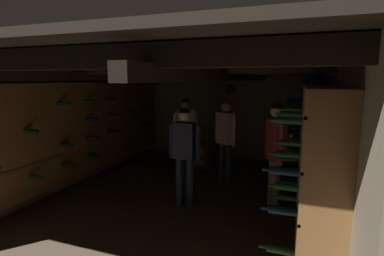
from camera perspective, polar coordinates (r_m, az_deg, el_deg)
ground_plane at (r=5.40m, az=-2.96°, el=-13.73°), size 8.40×8.40×0.00m
room_shell at (r=5.27m, az=-1.90°, el=1.68°), size 4.72×6.52×2.41m
wine_crate_stack at (r=7.23m, az=1.28°, el=-5.21°), size 0.52×0.35×0.60m
display_bottle at (r=7.13m, az=0.18°, el=-1.82°), size 0.08×0.08×0.35m
person_host_center at (r=4.89m, az=-1.46°, el=-3.81°), size 0.54×0.23×1.66m
person_guest_mid_right at (r=4.79m, az=15.71°, el=-3.54°), size 0.42×0.50×1.76m
person_guest_far_right at (r=5.89m, az=6.39°, el=-1.15°), size 0.47×0.37×1.72m
person_guest_rear_center at (r=6.38m, az=-1.24°, el=-0.35°), size 0.43×0.44×1.71m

